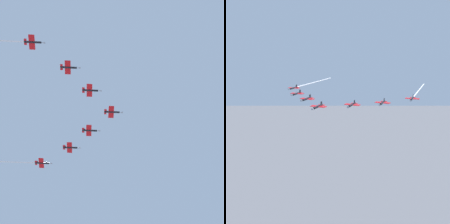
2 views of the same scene
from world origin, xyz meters
TOP-DOWN VIEW (x-y plane):
  - jet_lead at (-17.44, 13.52)m, footprint 12.78×9.78m
  - jet_port_inner at (1.54, 4.37)m, footprint 12.78×9.78m
  - jet_starboard_inner at (-8.41, 32.55)m, footprint 12.78×9.78m
  - jet_port_outer at (19.46, -5.15)m, footprint 12.78×9.78m
  - jet_starboard_outer at (-0.43, 51.21)m, footprint 12.78×9.78m
  - jet_center_rear at (70.01, -3.16)m, footprint 79.42×30.56m

SIDE VIEW (x-z plane):
  - jet_center_rear at x=70.01m, z-range 172.45..175.12m
  - jet_port_outer at x=19.46m, z-range 172.54..175.21m
  - jet_port_inner at x=1.54m, z-range 172.78..175.45m
  - jet_lead at x=-17.44m, z-range 173.50..176.17m
  - jet_starboard_inner at x=-8.41m, z-range 174.21..176.89m
  - jet_starboard_outer at x=-0.43m, z-range 174.46..177.13m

